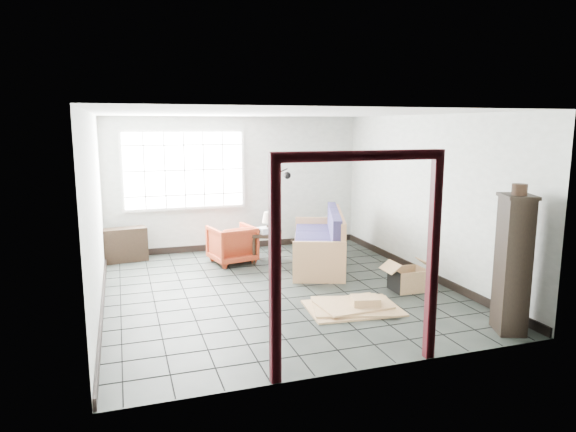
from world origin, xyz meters
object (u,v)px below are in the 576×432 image
object	(u,v)px
futon_sofa	(322,245)
armchair	(232,242)
side_table	(267,238)
tall_shelf	(513,263)

from	to	relation	value
futon_sofa	armchair	size ratio (longest dim) A/B	3.15
futon_sofa	side_table	bearing A→B (deg)	170.56
futon_sofa	tall_shelf	bearing A→B (deg)	-53.41
futon_sofa	side_table	size ratio (longest dim) A/B	3.60
tall_shelf	side_table	bearing A→B (deg)	136.95
futon_sofa	side_table	xyz separation A→B (m)	(-0.87, 0.49, 0.10)
armchair	futon_sofa	bearing A→B (deg)	144.07
side_table	tall_shelf	bearing A→B (deg)	-64.58
armchair	tall_shelf	distance (m)	4.81
futon_sofa	armchair	distance (m)	1.60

